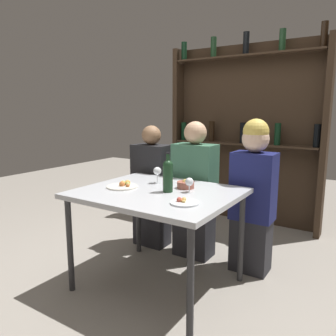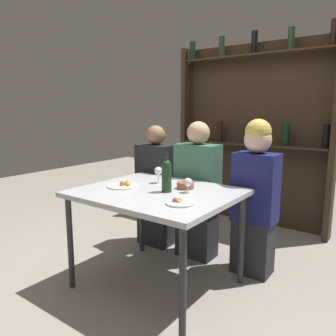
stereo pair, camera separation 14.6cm
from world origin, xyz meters
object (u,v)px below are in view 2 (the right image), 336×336
at_px(food_plate_1, 180,203).
at_px(seated_person_left, 156,190).
at_px(wine_glass_1, 188,183).
at_px(snack_bowl, 185,185).
at_px(wine_bottle, 167,174).
at_px(wine_glass_0, 158,171).
at_px(seated_person_center, 197,194).
at_px(food_plate_0, 123,185).
at_px(seated_person_right, 255,198).

distance_m(food_plate_1, seated_person_left, 1.18).
xyz_separation_m(wine_glass_1, snack_bowl, (-0.08, 0.10, -0.04)).
bearing_deg(wine_bottle, wine_glass_0, 139.50).
relative_size(wine_glass_0, wine_glass_1, 1.24).
xyz_separation_m(food_plate_1, seated_person_center, (-0.36, 0.81, -0.17)).
relative_size(snack_bowl, seated_person_center, 0.11).
distance_m(wine_bottle, snack_bowl, 0.20).
xyz_separation_m(food_plate_0, seated_person_center, (0.26, 0.68, -0.18)).
bearing_deg(food_plate_0, food_plate_1, -12.20).
distance_m(wine_glass_0, seated_person_left, 0.62).
relative_size(food_plate_1, snack_bowl, 1.43).
bearing_deg(wine_glass_0, wine_glass_1, -18.40).
relative_size(wine_bottle, seated_person_center, 0.23).
bearing_deg(seated_person_right, snack_bowl, -130.69).
xyz_separation_m(wine_glass_1, seated_person_center, (-0.24, 0.54, -0.24)).
distance_m(wine_glass_0, food_plate_1, 0.63).
distance_m(snack_bowl, seated_person_center, 0.51).
bearing_deg(seated_person_left, wine_glass_0, -49.61).
bearing_deg(seated_person_right, seated_person_left, 180.00).
xyz_separation_m(wine_glass_0, food_plate_1, (0.48, -0.39, -0.09)).
bearing_deg(seated_person_left, wine_bottle, -46.41).
height_order(wine_bottle, wine_glass_0, wine_bottle).
xyz_separation_m(wine_glass_0, food_plate_0, (-0.14, -0.26, -0.08)).
relative_size(seated_person_center, seated_person_right, 0.98).
bearing_deg(food_plate_0, seated_person_left, 107.49).
xyz_separation_m(wine_bottle, wine_glass_1, (0.14, 0.07, -0.06)).
xyz_separation_m(wine_bottle, wine_glass_0, (-0.23, 0.19, -0.04)).
distance_m(wine_bottle, wine_glass_0, 0.30).
bearing_deg(wine_bottle, seated_person_center, 99.82).
distance_m(food_plate_1, seated_person_right, 0.84).
bearing_deg(seated_person_right, wine_glass_0, -147.65).
bearing_deg(wine_glass_0, food_plate_0, -118.80).
relative_size(wine_bottle, snack_bowl, 2.23).
bearing_deg(wine_bottle, seated_person_left, 133.59).
relative_size(food_plate_0, seated_person_left, 0.20).
relative_size(wine_glass_1, seated_person_right, 0.08).
distance_m(wine_glass_1, seated_person_left, 0.94).
height_order(food_plate_0, seated_person_center, seated_person_center).
height_order(wine_bottle, snack_bowl, wine_bottle).
bearing_deg(wine_glass_0, wine_bottle, -40.50).
height_order(wine_glass_0, seated_person_center, seated_person_center).
xyz_separation_m(snack_bowl, seated_person_center, (-0.16, 0.45, -0.19)).
distance_m(food_plate_0, seated_person_center, 0.75).
relative_size(wine_glass_0, snack_bowl, 1.03).
xyz_separation_m(food_plate_1, seated_person_right, (0.18, 0.81, -0.12)).
bearing_deg(seated_person_center, food_plate_0, -111.19).
bearing_deg(seated_person_right, wine_bottle, -125.40).
distance_m(wine_bottle, food_plate_1, 0.35).
bearing_deg(seated_person_right, food_plate_0, -139.85).
height_order(wine_bottle, wine_glass_1, wine_bottle).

